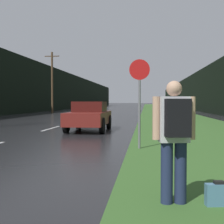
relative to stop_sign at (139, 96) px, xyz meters
name	(u,v)px	position (x,y,z in m)	size (l,w,h in m)	color
grass_verge	(165,112)	(2.67, 31.53, -1.58)	(6.00, 240.00, 0.02)	#386028
lane_stripe_c	(51,128)	(-4.74, 6.60, -1.58)	(0.12, 3.00, 0.01)	silver
lane_stripe_d	(79,120)	(-4.74, 13.60, -1.58)	(0.12, 3.00, 0.01)	silver
lane_stripe_e	(95,116)	(-4.74, 20.60, -1.58)	(0.12, 3.00, 0.01)	silver
treeline_far_side	(53,90)	(-15.16, 41.53, 1.80)	(2.00, 140.00, 6.78)	black
treeline_near_side	(199,92)	(8.67, 41.53, 1.33)	(2.00, 140.00, 5.83)	black
utility_pole_far	(52,82)	(-11.18, 27.81, 2.25)	(1.80, 0.24, 7.43)	#4C3823
stop_sign	(139,96)	(0.00, 0.00, 0.00)	(0.61, 0.07, 2.66)	slate
hitchhiker_with_backpack	(175,134)	(0.57, -4.99, -0.61)	(0.58, 0.45, 1.69)	#1E2847
suitcase	(219,195)	(1.16, -5.00, -1.42)	(0.37, 0.18, 0.35)	teal
car_passing_near	(89,116)	(-2.54, 5.66, -0.87)	(1.82, 4.10, 1.41)	maroon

